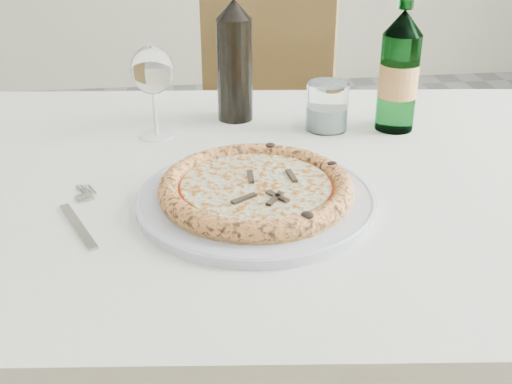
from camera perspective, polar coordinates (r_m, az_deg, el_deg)
dining_table at (r=1.05m, az=-0.72°, el=-2.72°), size 1.57×1.04×0.76m
chair_far at (r=1.80m, az=0.26°, el=5.38°), size 0.50×0.50×0.93m
plate at (r=0.92m, az=0.00°, el=-0.62°), size 0.34×0.34×0.02m
pizza at (r=0.91m, az=-0.00°, el=0.35°), size 0.28×0.28×0.03m
fork at (r=0.92m, az=-15.36°, el=-2.10°), size 0.07×0.19×0.00m
wine_glass at (r=1.14m, az=-9.22°, el=10.46°), size 0.07×0.07×0.17m
tumbler at (r=1.20m, az=6.32°, el=7.32°), size 0.08×0.08×0.09m
beer_bottle at (r=1.20m, az=12.61°, el=10.45°), size 0.07×0.07×0.27m
wine_bottle at (r=1.22m, az=-1.92°, el=11.74°), size 0.07×0.07×0.27m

